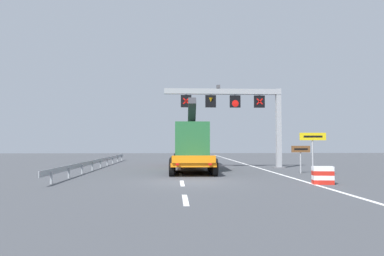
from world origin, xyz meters
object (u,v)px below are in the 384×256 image
(exit_sign_yellow, at_px, (313,143))
(heavy_haul_truck_orange, at_px, (191,144))
(overhead_lane_gantry, at_px, (239,105))
(crash_barrier_striped, at_px, (323,175))
(tourist_info_sign_brown, at_px, (301,153))

(exit_sign_yellow, bearing_deg, heavy_haul_truck_orange, 134.18)
(heavy_haul_truck_orange, bearing_deg, overhead_lane_gantry, -3.14)
(heavy_haul_truck_orange, xyz_separation_m, exit_sign_yellow, (7.35, -7.56, 0.09))
(overhead_lane_gantry, height_order, crash_barrier_striped, overhead_lane_gantry)
(exit_sign_yellow, bearing_deg, overhead_lane_gantry, 114.65)
(exit_sign_yellow, height_order, crash_barrier_striped, exit_sign_yellow)
(exit_sign_yellow, xyz_separation_m, tourist_info_sign_brown, (-0.01, 2.17, -0.67))
(crash_barrier_striped, bearing_deg, heavy_haul_truck_orange, 116.80)
(tourist_info_sign_brown, bearing_deg, crash_barrier_striped, -100.61)
(tourist_info_sign_brown, xyz_separation_m, crash_barrier_striped, (-1.25, -6.67, -0.97))
(heavy_haul_truck_orange, relative_size, exit_sign_yellow, 5.19)
(heavy_haul_truck_orange, height_order, tourist_info_sign_brown, heavy_haul_truck_orange)
(overhead_lane_gantry, bearing_deg, tourist_info_sign_brown, -56.96)
(exit_sign_yellow, bearing_deg, crash_barrier_striped, -105.62)
(tourist_info_sign_brown, bearing_deg, overhead_lane_gantry, 123.04)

